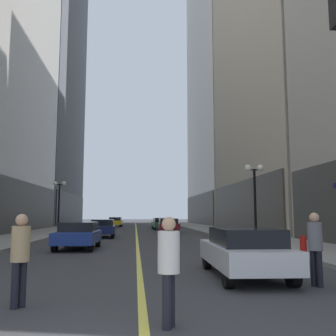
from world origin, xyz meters
TOP-DOWN VIEW (x-y plane):
  - ground_plane at (0.00, 35.00)m, footprint 200.00×200.00m
  - sidewalk_left at (-8.25, 35.00)m, footprint 4.50×78.00m
  - sidewalk_right at (8.25, 35.00)m, footprint 4.50×78.00m
  - lane_centre_stripe at (0.00, 35.00)m, footprint 0.16×70.00m
  - building_left_far at (-18.41, 60.00)m, footprint 16.00×26.00m
  - building_right_mid at (17.12, 34.50)m, footprint 13.44×24.00m
  - building_right_far at (16.43, 60.00)m, footprint 12.05×26.00m
  - car_white at (2.83, 7.27)m, footprint 1.90×4.48m
  - car_blue at (-2.92, 16.16)m, footprint 1.94×4.05m
  - car_navy at (-2.55, 25.97)m, footprint 1.93×4.58m
  - car_maroon at (2.97, 32.69)m, footprint 1.92×4.33m
  - car_green at (2.74, 39.97)m, footprint 1.92×4.83m
  - car_yellow at (-2.85, 50.34)m, footprint 1.91×4.10m
  - pedestrian_in_grey_suit at (4.14, 5.78)m, footprint 0.46×0.46m
  - pedestrian_in_tan_trench at (-2.26, 4.32)m, footprint 0.47×0.47m
  - pedestrian_in_white_shirt at (0.37, 2.86)m, footprint 0.45×0.45m
  - street_lamp_left_far at (-6.40, 28.83)m, footprint 1.06×0.36m
  - street_lamp_right_mid at (6.40, 17.23)m, footprint 1.06×0.36m
  - fire_hydrant_right at (6.90, 12.54)m, footprint 0.28×0.28m

SIDE VIEW (x-z plane):
  - ground_plane at x=0.00m, z-range 0.00..0.00m
  - lane_centre_stripe at x=0.00m, z-range 0.00..0.01m
  - sidewalk_left at x=-8.25m, z-range 0.00..0.15m
  - sidewalk_right at x=8.25m, z-range 0.00..0.15m
  - fire_hydrant_right at x=6.90m, z-range 0.00..0.80m
  - car_yellow at x=-2.85m, z-range 0.06..1.38m
  - car_blue at x=-2.92m, z-range 0.06..1.38m
  - car_white at x=2.83m, z-range 0.06..1.38m
  - car_navy at x=-2.55m, z-range 0.06..1.38m
  - car_maroon at x=2.97m, z-range 0.06..1.38m
  - car_green at x=2.74m, z-range 0.06..1.38m
  - pedestrian_in_white_shirt at x=0.37m, z-range 0.13..1.79m
  - pedestrian_in_tan_trench at x=-2.26m, z-range 0.14..1.84m
  - pedestrian_in_grey_suit at x=4.14m, z-range 0.15..1.88m
  - street_lamp_left_far at x=-6.40m, z-range 1.04..5.47m
  - street_lamp_right_mid at x=6.40m, z-range 1.04..5.47m
  - building_right_mid at x=17.12m, z-range -0.08..41.97m
  - building_left_far at x=-18.41m, z-range -0.07..52.98m
  - building_right_far at x=16.43m, z-range -0.09..78.18m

